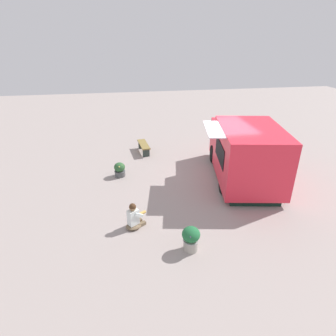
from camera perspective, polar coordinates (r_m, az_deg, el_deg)
name	(u,v)px	position (r m, az deg, el deg)	size (l,w,h in m)	color
ground_plane	(213,179)	(12.07, 9.20, -2.30)	(40.00, 40.00, 0.00)	#A0938E
food_truck	(245,153)	(11.99, 15.30, 2.98)	(3.52, 5.23, 2.41)	#ED2B3E
person_customer	(134,218)	(9.05, -6.88, -10.03)	(0.76, 0.66, 0.89)	brown
planter_flowering_near	(120,169)	(12.23, -9.77, -0.30)	(0.47, 0.47, 0.62)	#4C5051
planter_flowering_far	(191,238)	(8.14, 4.66, -13.99)	(0.51, 0.51, 0.77)	#9E998E
plaza_bench	(144,146)	(14.56, -4.96, 4.47)	(0.56, 1.48, 0.47)	olive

